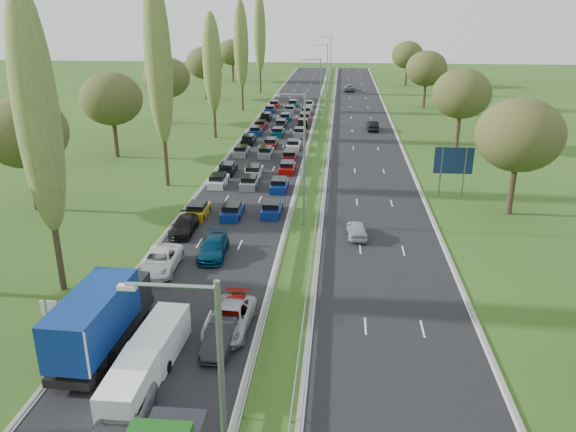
% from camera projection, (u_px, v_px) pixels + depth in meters
% --- Properties ---
extents(ground, '(260.00, 260.00, 0.00)m').
position_uv_depth(ground, '(320.00, 138.00, 85.78)').
color(ground, '#2D4916').
rests_on(ground, ground).
extents(near_carriageway, '(10.50, 215.00, 0.04)m').
position_uv_depth(near_carriageway, '(278.00, 134.00, 88.71)').
color(near_carriageway, black).
rests_on(near_carriageway, ground).
extents(far_carriageway, '(10.50, 215.00, 0.04)m').
position_uv_depth(far_carriageway, '(364.00, 136.00, 87.53)').
color(far_carriageway, black).
rests_on(far_carriageway, ground).
extents(central_reservation, '(2.36, 215.00, 0.32)m').
position_uv_depth(central_reservation, '(320.00, 131.00, 87.93)').
color(central_reservation, gray).
rests_on(central_reservation, ground).
extents(lamp_columns, '(0.18, 140.18, 12.00)m').
position_uv_depth(lamp_columns, '(320.00, 101.00, 81.84)').
color(lamp_columns, gray).
rests_on(lamp_columns, ground).
extents(poplar_row, '(2.80, 127.80, 22.44)m').
position_uv_depth(poplar_row, '(193.00, 60.00, 71.84)').
color(poplar_row, '#2D2116').
rests_on(poplar_row, ground).
extents(woodland_left, '(8.00, 166.00, 11.10)m').
position_uv_depth(woodland_left, '(101.00, 103.00, 69.20)').
color(woodland_left, '#2D2116').
rests_on(woodland_left, ground).
extents(woodland_right, '(8.00, 153.00, 11.10)m').
position_uv_depth(woodland_right, '(475.00, 103.00, 68.97)').
color(woodland_right, '#2D2116').
rests_on(woodland_right, ground).
extents(traffic_queue_fill, '(9.03, 68.92, 0.80)m').
position_uv_depth(traffic_queue_fill, '(274.00, 138.00, 83.76)').
color(traffic_queue_fill, '#BF990C').
rests_on(traffic_queue_fill, ground).
extents(near_car_2, '(2.71, 5.62, 1.54)m').
position_uv_depth(near_car_2, '(160.00, 261.00, 42.16)').
color(near_car_2, white).
rests_on(near_car_2, near_carriageway).
extents(near_car_3, '(1.98, 4.75, 1.37)m').
position_uv_depth(near_car_3, '(184.00, 226.00, 49.19)').
color(near_car_3, black).
rests_on(near_car_3, near_carriageway).
extents(near_car_6, '(2.48, 4.94, 1.34)m').
position_uv_depth(near_car_6, '(123.00, 415.00, 26.29)').
color(near_car_6, slate).
rests_on(near_car_6, near_carriageway).
extents(near_car_7, '(2.22, 5.07, 1.45)m').
position_uv_depth(near_car_7, '(213.00, 248.00, 44.59)').
color(near_car_7, '#042D48').
rests_on(near_car_7, near_carriageway).
extents(near_car_9, '(1.68, 4.43, 1.44)m').
position_uv_depth(near_car_9, '(220.00, 337.00, 32.45)').
color(near_car_9, black).
rests_on(near_car_9, near_carriageway).
extents(near_car_10, '(2.81, 5.61, 1.53)m').
position_uv_depth(near_car_10, '(230.00, 318.00, 34.28)').
color(near_car_10, '#A3A6AC').
rests_on(near_car_10, near_carriageway).
extents(near_car_11, '(2.21, 4.84, 1.37)m').
position_uv_depth(near_car_11, '(230.00, 315.00, 34.87)').
color(near_car_11, '#AC120A').
rests_on(near_car_11, near_carriageway).
extents(far_car_0, '(1.86, 4.12, 1.37)m').
position_uv_depth(far_car_0, '(357.00, 229.00, 48.40)').
color(far_car_0, '#A5ABAE').
rests_on(far_car_0, far_carriageway).
extents(far_car_1, '(1.90, 4.92, 1.60)m').
position_uv_depth(far_car_1, '(372.00, 125.00, 91.12)').
color(far_car_1, black).
rests_on(far_car_1, far_carriageway).
extents(far_car_2, '(2.98, 5.85, 1.58)m').
position_uv_depth(far_car_2, '(350.00, 88.00, 134.91)').
color(far_car_2, slate).
rests_on(far_car_2, far_carriageway).
extents(blue_lorry, '(2.60, 9.35, 3.95)m').
position_uv_depth(blue_lorry, '(101.00, 317.00, 31.96)').
color(blue_lorry, black).
rests_on(blue_lorry, near_carriageway).
extents(white_van_front, '(1.91, 4.88, 1.96)m').
position_uv_depth(white_van_front, '(133.00, 383.00, 28.00)').
color(white_van_front, white).
rests_on(white_van_front, near_carriageway).
extents(white_van_rear, '(1.95, 4.97, 2.00)m').
position_uv_depth(white_van_rear, '(162.00, 337.00, 31.91)').
color(white_van_rear, white).
rests_on(white_van_rear, near_carriageway).
extents(info_sign, '(1.50, 0.16, 2.10)m').
position_uv_depth(info_sign, '(53.00, 312.00, 33.89)').
color(info_sign, gray).
rests_on(info_sign, ground).
extents(direction_sign, '(4.00, 0.16, 5.20)m').
position_uv_depth(direction_sign, '(453.00, 163.00, 58.25)').
color(direction_sign, gray).
rests_on(direction_sign, ground).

